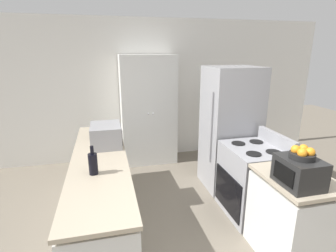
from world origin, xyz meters
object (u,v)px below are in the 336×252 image
toaster_oven (299,172)px  fruit_bowl (302,153)px  stove (252,180)px  refrigerator (230,129)px  wine_bottle (93,163)px  pantry_cabinet (148,110)px  microwave (106,135)px

toaster_oven → fruit_bowl: fruit_bowl is taller
stove → refrigerator: bearing=86.8°
stove → toaster_oven: (-0.14, -0.91, 0.57)m
refrigerator → wine_bottle: refrigerator is taller
pantry_cabinet → stove: pantry_cabinet is taller
pantry_cabinet → toaster_oven: bearing=-73.5°
toaster_oven → fruit_bowl: bearing=14.6°
wine_bottle → toaster_oven: size_ratio=0.78×
stove → fruit_bowl: 1.18m
wine_bottle → fruit_bowl: size_ratio=1.35×
wine_bottle → fruit_bowl: bearing=-20.3°
refrigerator → fruit_bowl: size_ratio=8.66×
stove → microwave: 1.92m
pantry_cabinet → refrigerator: pantry_cabinet is taller
refrigerator → wine_bottle: (-1.93, -1.02, 0.09)m
wine_bottle → fruit_bowl: (1.76, -0.65, 0.19)m
pantry_cabinet → microwave: (-0.77, -1.43, 0.04)m
refrigerator → toaster_oven: 1.68m
stove → toaster_oven: 1.08m
wine_bottle → fruit_bowl: 1.88m
refrigerator → toaster_oven: bearing=-96.3°
microwave → wine_bottle: wine_bottle is taller
pantry_cabinet → microwave: bearing=-118.2°
microwave → stove: bearing=-16.5°
microwave → refrigerator: bearing=7.6°
wine_bottle → microwave: bearing=80.2°
pantry_cabinet → fruit_bowl: pantry_cabinet is taller
microwave → fruit_bowl: fruit_bowl is taller
stove → wine_bottle: 1.98m
refrigerator → toaster_oven: (-0.18, -1.67, 0.11)m
stove → microwave: bearing=163.5°
pantry_cabinet → stove: (0.99, -1.95, -0.53)m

